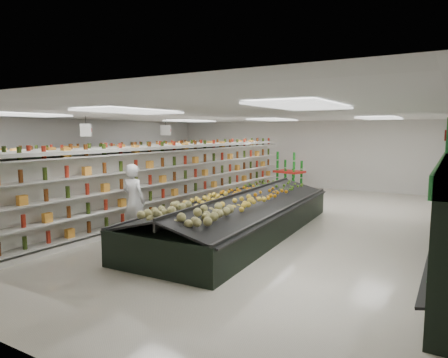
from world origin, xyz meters
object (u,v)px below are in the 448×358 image
Objects in this scene: produce_island at (240,214)px; soda_endcap at (289,173)px; gondola_left at (113,176)px; shopper_main at (134,201)px; shopper_background at (199,172)px; gondola_center at (179,182)px.

produce_island is 8.20m from soda_endcap.
soda_endcap is (4.90, 6.17, -0.20)m from gondola_left.
gondola_left is 5.78m from shopper_main.
gondola_left is 7.88m from soda_endcap.
shopper_main reaches higher than produce_island.
shopper_background is at bearing 131.11° from produce_island.
gondola_left is 7.67× the size of soda_endcap.
gondola_center is 8.46× the size of shopper_background.
soda_endcap is 1.04× the size of shopper_background.
soda_endcap is (-1.71, 8.02, 0.27)m from produce_island.
shopper_background is (-3.55, 8.29, -0.18)m from shopper_main.
gondola_center is at bearing -9.11° from gondola_left.
shopper_main is at bearing -71.75° from gondola_center.
soda_endcap is 4.24m from shopper_background.
gondola_center reaches higher than soda_endcap.
shopper_main is at bearing -92.41° from soda_endcap.
gondola_left reaches higher than shopper_main.
soda_endcap reaches higher than shopper_background.
shopper_background is at bearing -158.94° from soda_endcap.
gondola_left reaches higher than soda_endcap.
gondola_center is 5.84m from shopper_background.
soda_endcap is 0.85× the size of shopper_main.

